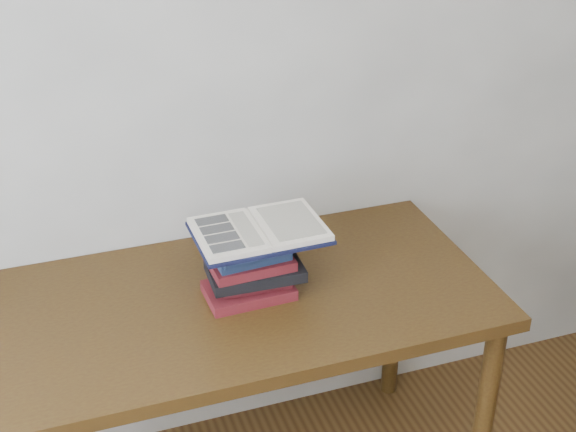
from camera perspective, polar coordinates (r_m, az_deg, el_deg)
name	(u,v)px	position (r m, az deg, el deg)	size (l,w,h in m)	color
room_shell	(561,360)	(0.77, 18.82, -9.65)	(3.54, 3.54, 2.62)	silver
desk	(237,324)	(2.35, -3.63, -7.65)	(1.47, 0.73, 0.79)	#432F10
book_stack	(252,266)	(2.26, -2.60, -3.54)	(0.28, 0.19, 0.18)	maroon
open_book	(259,230)	(2.22, -2.04, -1.03)	(0.37, 0.26, 0.03)	black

